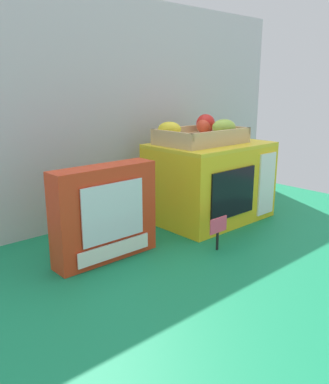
# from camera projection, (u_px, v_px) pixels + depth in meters

# --- Properties ---
(ground_plane) EXTENTS (1.70, 1.70, 0.00)m
(ground_plane) POSITION_uv_depth(u_px,v_px,m) (179.00, 234.00, 1.32)
(ground_plane) COLOR #147A4C
(ground_plane) RESTS_ON ground
(display_back_panel) EXTENTS (1.61, 0.03, 0.77)m
(display_back_panel) POSITION_uv_depth(u_px,v_px,m) (121.00, 111.00, 1.44)
(display_back_panel) COLOR #B7BABF
(display_back_panel) RESTS_ON ground
(toy_microwave) EXTENTS (0.41, 0.29, 0.28)m
(toy_microwave) POSITION_uv_depth(u_px,v_px,m) (210.00, 181.00, 1.44)
(toy_microwave) COLOR yellow
(toy_microwave) RESTS_ON ground
(food_groups_crate) EXTENTS (0.30, 0.20, 0.10)m
(food_groups_crate) POSITION_uv_depth(u_px,v_px,m) (202.00, 134.00, 1.40)
(food_groups_crate) COLOR tan
(food_groups_crate) RESTS_ON toy_microwave
(cookie_set_box) EXTENTS (0.30, 0.08, 0.26)m
(cookie_set_box) POSITION_uv_depth(u_px,v_px,m) (106.00, 214.00, 1.10)
(cookie_set_box) COLOR red
(cookie_set_box) RESTS_ON ground
(price_sign) EXTENTS (0.07, 0.01, 0.10)m
(price_sign) POSITION_uv_depth(u_px,v_px,m) (218.00, 229.00, 1.17)
(price_sign) COLOR black
(price_sign) RESTS_ON ground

